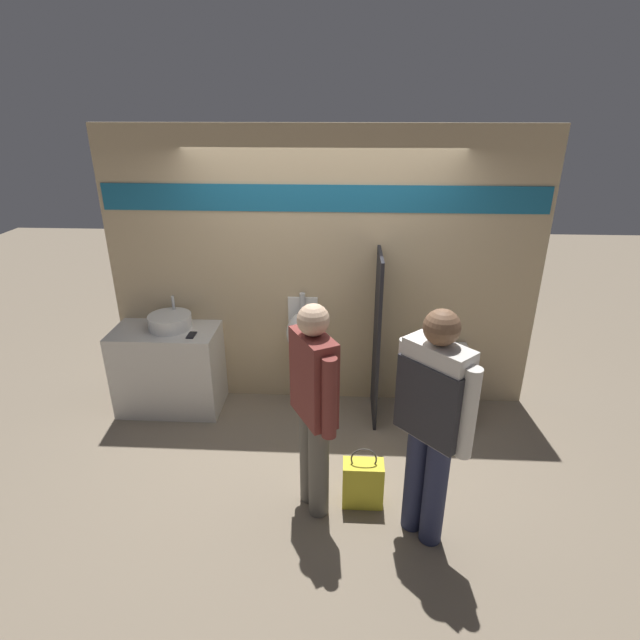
# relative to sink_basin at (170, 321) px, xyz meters

# --- Properties ---
(ground_plane) EXTENTS (16.00, 16.00, 0.00)m
(ground_plane) POSITION_rel_sink_basin_xyz_m (1.46, -0.35, -0.92)
(ground_plane) COLOR gray
(display_wall) EXTENTS (4.11, 0.07, 2.70)m
(display_wall) POSITION_rel_sink_basin_xyz_m (1.46, 0.25, 0.44)
(display_wall) COLOR tan
(display_wall) RESTS_ON ground_plane
(sink_counter) EXTENTS (1.00, 0.55, 0.85)m
(sink_counter) POSITION_rel_sink_basin_xyz_m (-0.05, -0.06, -0.50)
(sink_counter) COLOR silver
(sink_counter) RESTS_ON ground_plane
(sink_basin) EXTENTS (0.41, 0.41, 0.27)m
(sink_basin) POSITION_rel_sink_basin_xyz_m (0.00, 0.00, 0.00)
(sink_basin) COLOR white
(sink_basin) RESTS_ON sink_counter
(cell_phone) EXTENTS (0.07, 0.14, 0.01)m
(cell_phone) POSITION_rel_sink_basin_xyz_m (0.25, -0.16, -0.06)
(cell_phone) COLOR black
(cell_phone) RESTS_ON sink_counter
(divider_near_counter) EXTENTS (0.03, 0.58, 1.65)m
(divider_near_counter) POSITION_rel_sink_basin_xyz_m (1.98, -0.07, -0.10)
(divider_near_counter) COLOR black
(divider_near_counter) RESTS_ON ground_plane
(urinal_near_counter) EXTENTS (0.31, 0.31, 1.18)m
(urinal_near_counter) POSITION_rel_sink_basin_xyz_m (1.27, 0.07, -0.13)
(urinal_near_counter) COLOR silver
(urinal_near_counter) RESTS_ON ground_plane
(toilet) EXTENTS (0.42, 0.58, 0.82)m
(toilet) POSITION_rel_sink_basin_xyz_m (2.70, -0.10, -0.65)
(toilet) COLOR white
(toilet) RESTS_ON ground_plane
(person_in_vest) EXTENTS (0.48, 0.49, 1.73)m
(person_in_vest) POSITION_rel_sink_basin_xyz_m (2.26, -1.57, 0.08)
(person_in_vest) COLOR #282D4C
(person_in_vest) RESTS_ON ground_plane
(person_with_lanyard) EXTENTS (0.36, 0.52, 1.66)m
(person_with_lanyard) POSITION_rel_sink_basin_xyz_m (1.47, -1.34, -0.01)
(person_with_lanyard) COLOR #666056
(person_with_lanyard) RESTS_ON ground_plane
(shopping_bag) EXTENTS (0.31, 0.17, 0.51)m
(shopping_bag) POSITION_rel_sink_basin_xyz_m (1.84, -1.31, -0.73)
(shopping_bag) COLOR yellow
(shopping_bag) RESTS_ON ground_plane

